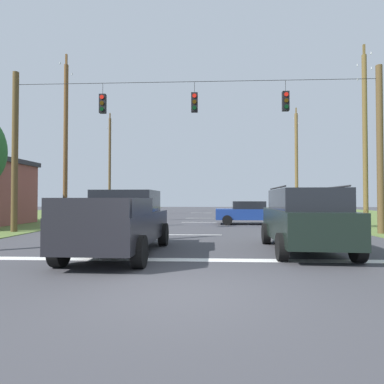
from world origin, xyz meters
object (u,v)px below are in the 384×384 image
distant_car_crossing_white (322,210)px  distant_car_oncoming (248,212)px  suv_black (304,218)px  utility_pole_mid_right (365,135)px  pickup_truck (122,222)px  utility_pole_far_left (110,163)px  utility_pole_far_right (296,162)px  overhead_signal_span (193,143)px  utility_pole_mid_left (66,141)px

distant_car_crossing_white → distant_car_oncoming: (-6.76, -5.36, 0.00)m
suv_black → utility_pole_mid_right: size_ratio=0.44×
pickup_truck → distant_car_crossing_white: 20.68m
distant_car_crossing_white → utility_pole_far_left: bearing=163.1°
utility_pole_far_right → distant_car_oncoming: bearing=-118.5°
overhead_signal_span → utility_pole_mid_left: bearing=148.1°
utility_pole_mid_left → utility_pole_far_left: 11.25m
overhead_signal_span → distant_car_oncoming: overhead_signal_span is taller
pickup_truck → suv_black: bearing=6.2°
suv_black → utility_pole_far_left: (-13.16, 22.10, 4.32)m
distant_car_crossing_white → distant_car_oncoming: 8.62m
distant_car_crossing_white → utility_pole_far_left: utility_pole_far_left is taller
distant_car_crossing_white → utility_pole_mid_right: utility_pole_mid_right is taller
pickup_truck → distant_car_crossing_white: bearing=54.1°
distant_car_oncoming → utility_pole_far_left: utility_pole_far_left is taller
distant_car_crossing_white → utility_pole_far_left: 21.00m
pickup_truck → suv_black: (5.68, 0.61, 0.09)m
distant_car_oncoming → utility_pole_far_left: size_ratio=0.41×
pickup_truck → utility_pole_mid_left: utility_pole_mid_left is taller
utility_pole_mid_right → utility_pole_mid_left: utility_pole_mid_left is taller
overhead_signal_span → utility_pole_mid_right: 11.10m
distant_car_crossing_white → utility_pole_far_right: 8.34m
pickup_truck → distant_car_oncoming: (5.37, 11.40, -0.18)m
utility_pole_mid_right → utility_pole_far_right: (-0.21, 13.73, -0.02)m
utility_pole_mid_right → distant_car_oncoming: bearing=167.6°
utility_pole_mid_right → utility_pole_mid_left: 19.32m
distant_car_oncoming → utility_pole_mid_right: 8.47m
pickup_truck → utility_pole_far_right: (12.00, 23.62, 4.56)m
overhead_signal_span → distant_car_crossing_white: size_ratio=4.12×
pickup_truck → distant_car_oncoming: pickup_truck is taller
overhead_signal_span → utility_pole_mid_left: 10.62m
pickup_truck → utility_pole_mid_right: 16.37m
suv_black → utility_pole_mid_left: utility_pole_mid_left is taller
distant_car_crossing_white → utility_pole_far_right: bearing=91.0°
utility_pole_far_right → utility_pole_far_left: (-19.48, -0.91, -0.15)m
distant_car_crossing_white → utility_pole_far_right: utility_pole_far_right is taller
suv_black → distant_car_crossing_white: suv_black is taller
overhead_signal_span → distant_car_oncoming: bearing=57.9°
utility_pole_far_right → pickup_truck: bearing=-116.9°
overhead_signal_span → utility_pole_far_left: (-9.40, 16.81, 0.97)m
utility_pole_far_left → distant_car_crossing_white: bearing=-16.9°
utility_pole_mid_left → utility_pole_far_right: bearing=32.5°
utility_pole_mid_right → utility_pole_mid_left: size_ratio=0.95×
distant_car_crossing_white → utility_pole_mid_right: bearing=-89.3°
utility_pole_mid_right → utility_pole_far_left: (-19.69, 12.82, -0.17)m
pickup_truck → overhead_signal_span: bearing=72.0°
distant_car_crossing_white → utility_pole_mid_left: bearing=-164.6°
pickup_truck → utility_pole_far_left: utility_pole_far_left is taller
distant_car_crossing_white → utility_pole_mid_left: size_ratio=0.38×
utility_pole_far_left → utility_pole_mid_right: bearing=-33.1°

